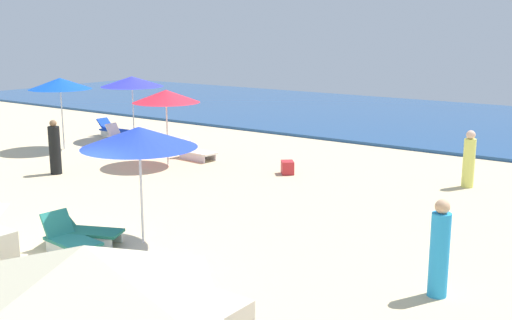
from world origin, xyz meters
The scene contains 15 objects.
ground_plane centered at (0.00, 0.00, 0.00)m, with size 60.00×60.00×0.00m, color beige.
ocean centered at (0.00, 22.53, 0.06)m, with size 60.00×14.94×0.12m, color navy.
umbrella_0 centered at (-9.59, 7.79, 2.44)m, with size 2.27×2.27×2.65m.
umbrella_2 centered at (-4.62, 8.14, 2.27)m, with size 2.21×2.21×2.47m.
lounge_chair_2_0 centered at (-4.41, 9.28, 0.26)m, with size 1.49×0.74×0.72m.
umbrella_3 centered at (0.26, 2.28, 2.27)m, with size 2.39×2.39×2.49m.
lounge_chair_3_0 centered at (-0.51, 1.00, 0.28)m, with size 1.38×0.75×0.77m.
lounge_chair_3_1 centered at (-0.66, 1.53, 0.26)m, with size 1.54×1.08×0.65m.
umbrella_4 centered at (-9.01, 10.77, 2.33)m, with size 2.49×2.49×2.54m.
lounge_chair_4_0 centered at (-8.70, 9.87, 0.28)m, with size 1.44×0.70×0.75m.
lounge_chair_4_1 centered at (-10.19, 10.71, 0.28)m, with size 1.47×0.60×0.72m.
beachgoer_1 centered at (6.22, 3.33, 0.81)m, with size 0.33×0.33×1.70m.
beachgoer_2 centered at (-6.50, 5.13, 0.79)m, with size 0.46×0.46×1.69m.
beachgoer_3 centered at (4.37, 10.96, 0.78)m, with size 0.41×0.41×1.64m.
cooler_box_0 centered at (-0.66, 9.31, 0.20)m, with size 0.46×0.37×0.41m, color red.
Camera 1 is at (9.42, -6.38, 4.47)m, focal length 43.30 mm.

